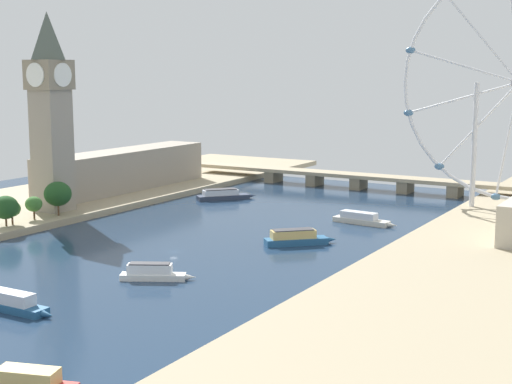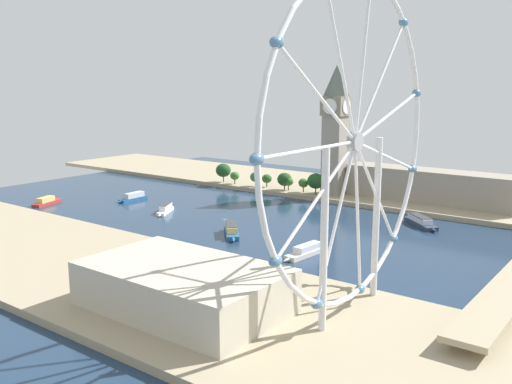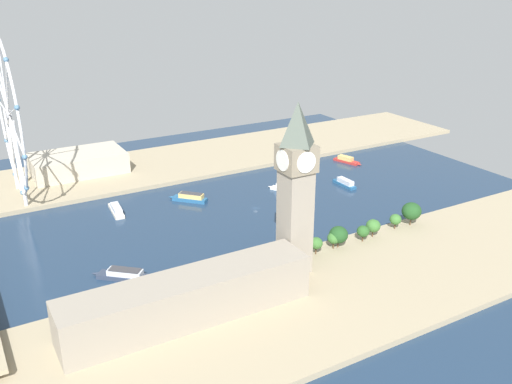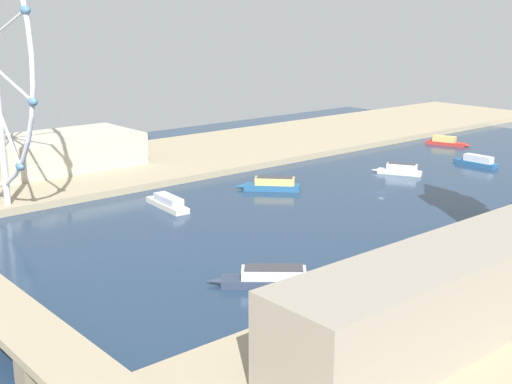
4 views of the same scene
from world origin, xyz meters
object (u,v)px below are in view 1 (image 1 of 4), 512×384
clock_tower (51,109)px  tour_boat_1 (153,273)px  river_bridge (359,178)px  tour_boat_3 (223,195)px  tour_boat_4 (24,382)px  tour_boat_0 (361,219)px  parliament_block (124,170)px  tour_boat_5 (14,303)px  tour_boat_2 (296,238)px

clock_tower → tour_boat_1: (103.22, -60.53, -46.46)m
river_bridge → tour_boat_3: (-46.34, -68.54, -3.82)m
tour_boat_4 → tour_boat_0: bearing=-105.7°
parliament_block → tour_boat_1: 171.80m
tour_boat_1 → parliament_block: bearing=105.0°
river_bridge → tour_boat_3: size_ratio=7.86×
parliament_block → tour_boat_1: (117.11, -125.20, -11.16)m
tour_boat_4 → tour_boat_5: (-42.81, 36.12, 0.23)m
parliament_block → tour_boat_0: parliament_block is taller
parliament_block → tour_boat_0: 140.46m
river_bridge → tour_boat_2: river_bridge is taller
tour_boat_2 → tour_boat_5: bearing=-148.3°
tour_boat_4 → parliament_block: bearing=-72.3°
clock_tower → tour_boat_4: bearing=-46.7°
tour_boat_0 → tour_boat_3: bearing=170.8°
river_bridge → tour_boat_4: river_bridge is taller
tour_boat_1 → tour_boat_5: size_ratio=0.91×
tour_boat_1 → tour_boat_5: tour_boat_1 is taller
parliament_block → river_bridge: size_ratio=0.54×
tour_boat_2 → tour_boat_4: (13.26, -147.21, -0.50)m
tour_boat_5 → tour_boat_3: bearing=104.7°
clock_tower → tour_boat_2: bearing=2.9°
tour_boat_1 → tour_boat_5: bearing=-134.3°
tour_boat_1 → tour_boat_5: (-12.94, -44.56, 0.02)m
clock_tower → tour_boat_2: (119.84, 6.00, -46.17)m
clock_tower → parliament_block: size_ratio=0.78×
tour_boat_3 → river_bridge: bearing=7.3°
parliament_block → tour_boat_5: 199.49m
river_bridge → tour_boat_3: river_bridge is taller
tour_boat_3 → tour_boat_5: bearing=-123.3°
river_bridge → tour_boat_2: bearing=-76.6°
tour_boat_4 → tour_boat_5: bearing=-58.0°
clock_tower → tour_boat_4: clock_tower is taller
clock_tower → tour_boat_1: size_ratio=3.86×
river_bridge → tour_boat_4: size_ratio=7.96×
tour_boat_0 → tour_boat_2: size_ratio=1.27×
river_bridge → parliament_block: bearing=-140.7°
clock_tower → tour_boat_1: 128.36m
tour_boat_5 → river_bridge: bearing=90.2°
clock_tower → tour_boat_3: size_ratio=3.32×
parliament_block → river_bridge: (100.30, 81.97, -7.29)m
clock_tower → tour_boat_1: bearing=-30.4°
parliament_block → tour_boat_4: (146.99, -205.88, -11.38)m
tour_boat_0 → tour_boat_4: (7.27, -197.00, -0.04)m
tour_boat_3 → tour_boat_4: (93.04, -219.31, -0.27)m
tour_boat_2 → tour_boat_3: size_ratio=0.89×
tour_boat_1 → tour_boat_4: size_ratio=0.87×
tour_boat_0 → tour_boat_5: bearing=-97.1°
river_bridge → tour_boat_1: river_bridge is taller
river_bridge → tour_boat_1: 207.89m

